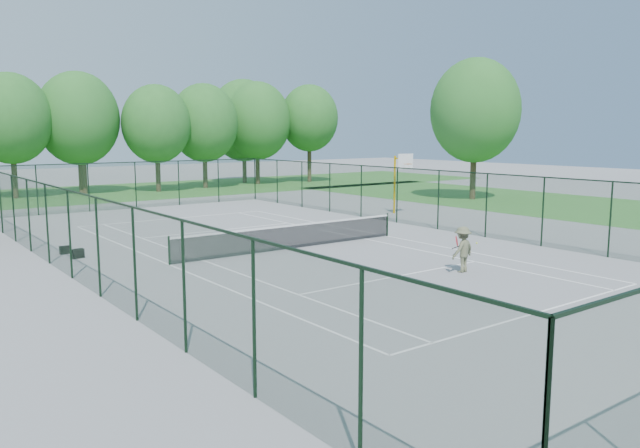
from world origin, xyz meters
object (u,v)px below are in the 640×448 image
at_px(sports_bag_a, 77,254).
at_px(tennis_net, 292,235).
at_px(basketball_goal, 401,172).
at_px(tennis_player, 463,249).

bearing_deg(sports_bag_a, tennis_net, -30.53).
xyz_separation_m(basketball_goal, sports_bag_a, (-19.55, -2.13, -2.39)).
height_order(sports_bag_a, tennis_player, tennis_player).
xyz_separation_m(basketball_goal, tennis_player, (-9.37, -12.81, -1.75)).
bearing_deg(tennis_player, sports_bag_a, 133.60).
distance_m(sports_bag_a, tennis_player, 14.77).
relative_size(tennis_net, basketball_goal, 3.04).
bearing_deg(basketball_goal, tennis_net, -154.69).
bearing_deg(tennis_net, tennis_player, -72.39).
bearing_deg(tennis_net, sports_bag_a, 156.63).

